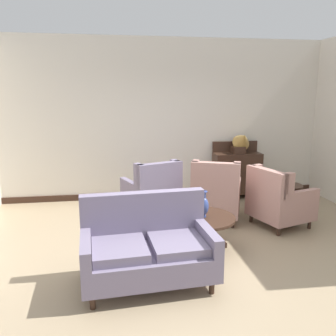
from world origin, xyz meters
The scene contains 12 objects.
ground centered at (0.00, 0.00, 0.00)m, with size 9.00×9.00×0.00m, color #9E896B.
wall_back centered at (0.00, 2.73, 1.56)m, with size 6.59×0.08×3.13m, color silver.
baseboard_back centered at (0.00, 2.67, 0.06)m, with size 6.43×0.03×0.12m, color #382319.
coffee_table centered at (0.11, 0.12, 0.39)m, with size 0.90×0.90×0.47m.
porcelain_vase centered at (0.12, 0.11, 0.63)m, with size 0.14×0.14×0.36m.
settee centered at (-0.69, -0.60, 0.40)m, with size 1.49×0.91×0.97m.
armchair_beside_settee centered at (1.51, 0.78, 0.42)m, with size 0.99×0.99×0.95m.
armchair_near_window centered at (-0.39, 1.56, 0.42)m, with size 1.03×1.07×0.98m.
armchair_far_left centered at (0.62, 1.16, 0.44)m, with size 1.01×1.05×1.04m.
side_table centered at (1.68, 0.85, 0.40)m, with size 0.49×0.49×0.66m.
sideboard centered at (1.42, 2.43, 0.52)m, with size 0.94×0.39×1.13m.
gramophone centered at (1.47, 2.34, 1.16)m, with size 0.37×0.47×0.52m.
Camera 1 is at (-1.04, -4.23, 2.07)m, focal length 37.80 mm.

